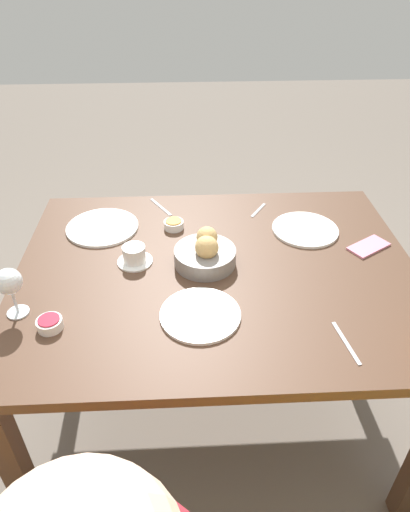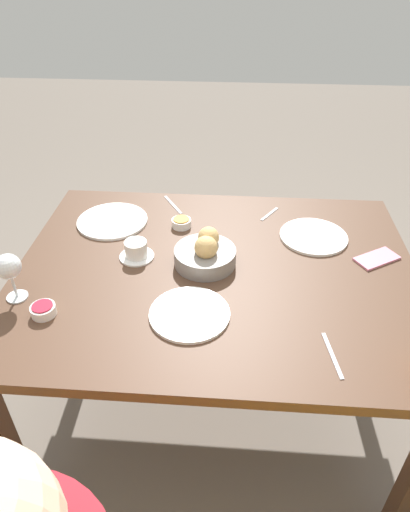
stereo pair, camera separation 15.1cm
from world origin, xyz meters
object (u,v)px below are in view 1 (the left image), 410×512
(plate_far_center, at_px, (200,315))
(cell_phone, at_px, (369,247))
(plate_near_left, at_px, (305,229))
(coffee_cup, at_px, (134,255))
(jam_bowl_honey, at_px, (174,224))
(spoon_coffee, at_px, (258,210))
(jam_bowl_berry, at_px, (50,324))
(fork_silver, at_px, (346,343))
(bread_basket, at_px, (205,252))
(knife_silver, at_px, (161,207))
(plate_near_right, at_px, (102,227))
(wine_glass, at_px, (9,283))

(plate_far_center, bearing_deg, cell_phone, -152.26)
(plate_near_left, distance_m, plate_far_center, 0.60)
(coffee_cup, distance_m, jam_bowl_honey, 0.24)
(coffee_cup, bearing_deg, spoon_coffee, -145.28)
(jam_bowl_berry, distance_m, fork_silver, 0.82)
(bread_basket, bearing_deg, cell_phone, -173.78)
(coffee_cup, relative_size, knife_silver, 0.83)
(bread_basket, distance_m, spoon_coffee, 0.41)
(jam_bowl_berry, bearing_deg, plate_near_left, -150.67)
(jam_bowl_berry, height_order, fork_silver, jam_bowl_berry)
(fork_silver, bearing_deg, plate_near_right, -39.99)
(fork_silver, height_order, cell_phone, cell_phone)
(plate_near_left, height_order, plate_far_center, same)
(bread_basket, xyz_separation_m, wine_glass, (0.56, 0.22, 0.07))
(wine_glass, height_order, knife_silver, wine_glass)
(bread_basket, relative_size, spoon_coffee, 1.93)
(wine_glass, bearing_deg, plate_near_left, -156.93)
(bread_basket, xyz_separation_m, plate_far_center, (0.03, 0.26, -0.04))
(plate_near_right, distance_m, jam_bowl_honey, 0.27)
(wine_glass, xyz_separation_m, fork_silver, (-0.92, 0.17, -0.11))
(fork_silver, bearing_deg, plate_near_left, -91.74)
(jam_bowl_berry, bearing_deg, wine_glass, -31.73)
(plate_near_right, bearing_deg, spoon_coffee, -170.35)
(plate_near_left, xyz_separation_m, fork_silver, (0.02, 0.56, -0.00))
(plate_far_center, height_order, wine_glass, wine_glass)
(fork_silver, relative_size, cell_phone, 0.96)
(plate_near_left, bearing_deg, jam_bowl_honey, -4.80)
(fork_silver, bearing_deg, knife_silver, -55.65)
(plate_far_center, relative_size, wine_glass, 1.51)
(spoon_coffee, bearing_deg, jam_bowl_honey, 18.88)
(plate_near_right, xyz_separation_m, plate_far_center, (-0.35, 0.49, 0.00))
(coffee_cup, height_order, spoon_coffee, coffee_cup)
(plate_near_left, distance_m, wine_glass, 1.03)
(jam_bowl_berry, bearing_deg, bread_basket, -147.87)
(jam_bowl_berry, relative_size, cell_phone, 0.44)
(knife_silver, bearing_deg, jam_bowl_honey, 108.52)
(coffee_cup, xyz_separation_m, jam_bowl_honey, (-0.13, -0.21, -0.01))
(plate_near_left, relative_size, wine_glass, 1.56)
(knife_silver, relative_size, cell_phone, 0.86)
(bread_basket, relative_size, plate_near_left, 0.84)
(plate_near_right, distance_m, cell_phone, 0.97)
(wine_glass, relative_size, jam_bowl_berry, 2.14)
(bread_basket, bearing_deg, plate_near_right, -32.31)
(jam_bowl_berry, height_order, spoon_coffee, jam_bowl_berry)
(plate_far_center, relative_size, jam_bowl_honey, 3.24)
(bread_basket, distance_m, wine_glass, 0.60)
(wine_glass, relative_size, coffee_cup, 1.32)
(plate_near_right, height_order, fork_silver, plate_near_right)
(plate_near_left, xyz_separation_m, plate_near_right, (0.75, -0.05, 0.00))
(jam_bowl_berry, xyz_separation_m, knife_silver, (-0.29, -0.67, -0.01))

